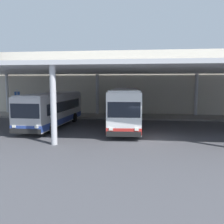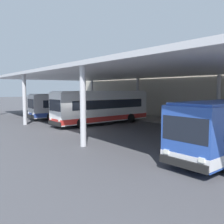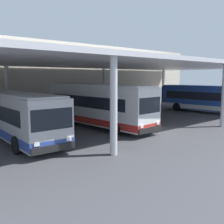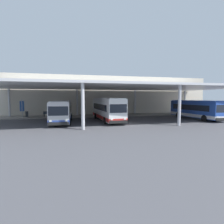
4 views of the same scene
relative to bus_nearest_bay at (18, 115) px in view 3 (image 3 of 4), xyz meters
The scene contains 7 objects.
ground_plane 9.88m from the bus_nearest_bay, 25.82° to the right, with size 200.00×200.00×0.00m, color #47474C.
platform_kerb 11.65m from the bus_nearest_bay, 40.57° to the left, with size 42.00×4.50×0.18m, color gray.
station_building_facade 14.10m from the bus_nearest_bay, 50.81° to the left, with size 48.00×1.60×8.29m, color beige.
canopy_shelter 9.58m from the bus_nearest_bay, ahead, with size 40.00×17.00×5.55m.
bus_nearest_bay is the anchor object (origin of this frame).
bus_second_bay 6.87m from the bus_nearest_bay, ahead, with size 3.13×11.45×3.57m.
bus_middle_bay 22.14m from the bus_nearest_bay, ahead, with size 3.16×10.66×3.17m.
Camera 3 is at (-15.13, -12.73, 4.18)m, focal length 41.44 mm.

